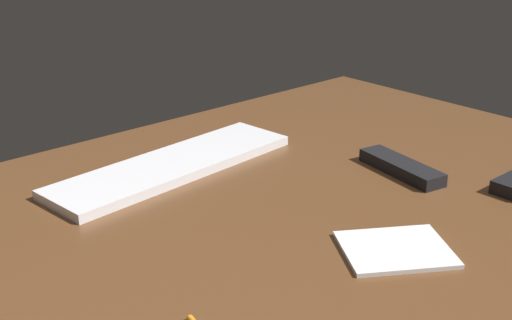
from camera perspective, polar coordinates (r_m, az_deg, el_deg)
The scene contains 4 objects.
desk at distance 99.72cm, azimuth -1.44°, elevation -4.90°, with size 140.00×84.00×2.00cm, color brown.
keyboard at distance 114.72cm, azimuth -6.91°, elevation -0.44°, with size 44.41×12.20×1.56cm, color white.
tv_remote at distance 114.90cm, azimuth 11.95°, elevation -0.59°, with size 16.14×4.43×2.09cm, color black.
notepad at distance 90.75cm, azimuth 11.49°, elevation -7.28°, with size 13.63×11.17×0.60cm, color white.
Camera 1 is at (-57.52, -68.36, 45.30)cm, focal length 48.26 mm.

